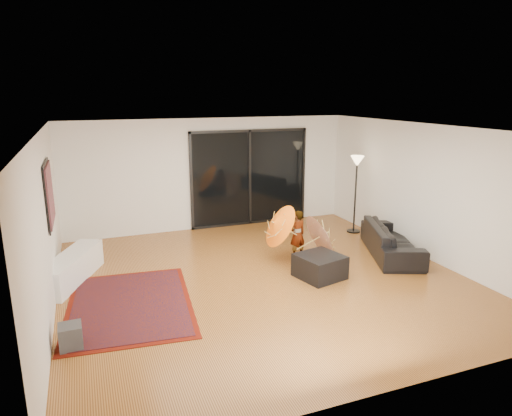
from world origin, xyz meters
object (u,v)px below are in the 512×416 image
media_console (72,268)px  ottoman (320,266)px  sofa (392,240)px  child (297,234)px

media_console → ottoman: media_console is taller
ottoman → sofa: bearing=15.1°
ottoman → media_console: bearing=161.4°
child → media_console: bearing=-15.9°
media_console → sofa: size_ratio=0.83×
media_console → ottoman: 4.46m
sofa → ottoman: (-1.97, -0.53, -0.10)m
child → sofa: bearing=153.4°
media_console → child: 4.31m
sofa → child: bearing=96.9°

